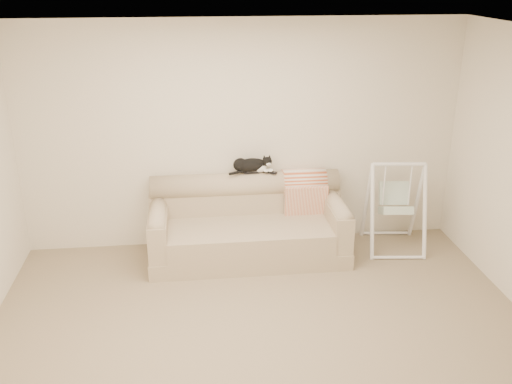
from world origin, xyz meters
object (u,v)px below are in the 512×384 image
sofa (248,226)px  remote_a (251,172)px  remote_b (270,172)px  baby_swing (395,205)px  tuxedo_cat (251,165)px

sofa → remote_a: bearing=74.3°
sofa → remote_a: 0.61m
remote_b → baby_swing: 1.50m
remote_a → baby_swing: (1.64, -0.25, -0.38)m
sofa → baby_swing: 1.72m
baby_swing → remote_a: bearing=171.4°
sofa → tuxedo_cat: bearing=74.3°
baby_swing → tuxedo_cat: bearing=171.3°
sofa → tuxedo_cat: (0.07, 0.25, 0.65)m
remote_a → remote_b: bearing=-2.7°
remote_b → baby_swing: bearing=-9.5°
sofa → baby_swing: size_ratio=2.08×
tuxedo_cat → baby_swing: 1.73m
sofa → remote_b: bearing=39.9°
remote_b → remote_a: bearing=177.3°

